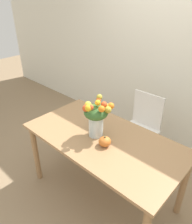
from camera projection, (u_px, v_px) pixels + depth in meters
The scene contains 6 objects.
ground_plane at pixel (102, 193), 2.47m from camera, with size 12.00×12.00×0.00m, color #8E7556.
wall_back at pixel (180, 50), 2.70m from camera, with size 8.00×0.06×2.70m.
dining_table at pixel (103, 146), 2.14m from camera, with size 1.55×0.82×0.77m.
flower_vase at pixel (96, 117), 2.02m from camera, with size 0.25×0.25×0.40m.
pumpkin at pixel (105, 141), 1.96m from camera, with size 0.11×0.11×0.10m.
dining_chair_near_window at pixel (140, 129), 2.73m from camera, with size 0.43×0.43×0.92m.
Camera 1 is at (1.10, -1.29, 2.02)m, focal length 35.00 mm.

